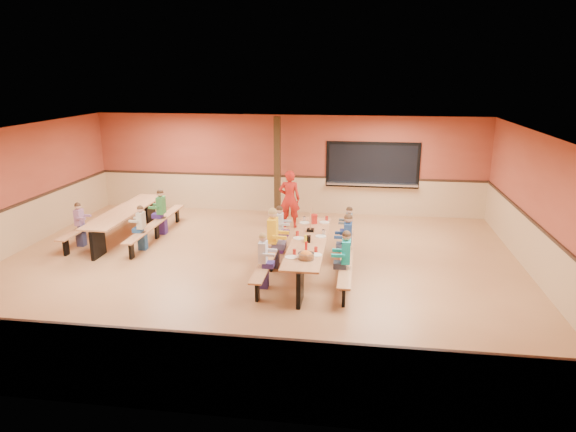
# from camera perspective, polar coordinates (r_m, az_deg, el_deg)

# --- Properties ---
(ground) EXTENTS (12.00, 12.00, 0.00)m
(ground) POSITION_cam_1_polar(r_m,az_deg,el_deg) (11.48, -3.71, -5.98)
(ground) COLOR #986139
(ground) RESTS_ON ground
(room_envelope) EXTENTS (12.04, 10.04, 3.02)m
(room_envelope) POSITION_cam_1_polar(r_m,az_deg,el_deg) (11.24, -3.77, -2.71)
(room_envelope) COLOR #9A422D
(room_envelope) RESTS_ON ground
(kitchen_pass_through) EXTENTS (2.78, 0.28, 1.38)m
(kitchen_pass_through) POSITION_cam_1_polar(r_m,az_deg,el_deg) (15.64, 9.37, 5.40)
(kitchen_pass_through) COLOR black
(kitchen_pass_through) RESTS_ON ground
(structural_post) EXTENTS (0.18, 0.18, 3.00)m
(structural_post) POSITION_cam_1_polar(r_m,az_deg,el_deg) (15.28, -1.19, 5.40)
(structural_post) COLOR black
(structural_post) RESTS_ON ground
(cafeteria_table_main) EXTENTS (1.91, 3.70, 0.74)m
(cafeteria_table_main) POSITION_cam_1_polar(r_m,az_deg,el_deg) (11.14, 2.30, -3.77)
(cafeteria_table_main) COLOR #B47447
(cafeteria_table_main) RESTS_ON ground
(cafeteria_table_second) EXTENTS (1.91, 3.70, 0.74)m
(cafeteria_table_second) POSITION_cam_1_polar(r_m,az_deg,el_deg) (14.19, -17.54, -0.19)
(cafeteria_table_second) COLOR #B47447
(cafeteria_table_second) RESTS_ON ground
(seated_child_white_left) EXTENTS (0.34, 0.28, 1.15)m
(seated_child_white_left) POSITION_cam_1_polar(r_m,az_deg,el_deg) (10.36, -2.78, -5.02)
(seated_child_white_left) COLOR silver
(seated_child_white_left) RESTS_ON ground
(seated_adult_yellow) EXTENTS (0.43, 0.35, 1.34)m
(seated_adult_yellow) POSITION_cam_1_polar(r_m,az_deg,el_deg) (11.41, -1.70, -2.50)
(seated_adult_yellow) COLOR yellow
(seated_adult_yellow) RESTS_ON ground
(seated_child_grey_left) EXTENTS (0.34, 0.28, 1.15)m
(seated_child_grey_left) POSITION_cam_1_polar(r_m,az_deg,el_deg) (12.34, -0.95, -1.55)
(seated_child_grey_left) COLOR #B9B9B9
(seated_child_grey_left) RESTS_ON ground
(seated_child_teal_right) EXTENTS (0.37, 0.30, 1.21)m
(seated_child_teal_right) POSITION_cam_1_polar(r_m,az_deg,el_deg) (10.34, 6.44, -4.96)
(seated_child_teal_right) COLOR #13A79E
(seated_child_teal_right) RESTS_ON ground
(seated_child_navy_right) EXTENTS (0.38, 0.31, 1.23)m
(seated_child_navy_right) POSITION_cam_1_polar(r_m,az_deg,el_deg) (11.44, 6.63, -2.85)
(seated_child_navy_right) COLOR navy
(seated_child_navy_right) RESTS_ON ground
(seated_child_char_right) EXTENTS (0.33, 0.27, 1.12)m
(seated_child_char_right) POSITION_cam_1_polar(r_m,az_deg,el_deg) (12.48, 6.77, -1.53)
(seated_child_char_right) COLOR #495053
(seated_child_char_right) RESTS_ON ground
(seated_child_purple_sec) EXTENTS (0.32, 0.26, 1.11)m
(seated_child_purple_sec) POSITION_cam_1_polar(r_m,az_deg,el_deg) (13.84, -22.13, -0.90)
(seated_child_purple_sec) COLOR #8B5B7D
(seated_child_purple_sec) RESTS_ON ground
(seated_child_green_sec) EXTENTS (0.37, 0.30, 1.21)m
(seated_child_green_sec) POSITION_cam_1_polar(r_m,az_deg,el_deg) (14.19, -13.88, 0.42)
(seated_child_green_sec) COLOR #337D3C
(seated_child_green_sec) RESTS_ON ground
(seated_child_tan_sec) EXTENTS (0.32, 0.26, 1.11)m
(seated_child_tan_sec) POSITION_cam_1_polar(r_m,az_deg,el_deg) (13.05, -15.95, -1.30)
(seated_child_tan_sec) COLOR #B5AB8F
(seated_child_tan_sec) RESTS_ON ground
(standing_woman) EXTENTS (0.62, 0.42, 1.63)m
(standing_woman) POSITION_cam_1_polar(r_m,az_deg,el_deg) (14.33, 0.17, 1.90)
(standing_woman) COLOR #B01C14
(standing_woman) RESTS_ON ground
(punch_pitcher) EXTENTS (0.16, 0.16, 0.22)m
(punch_pitcher) POSITION_cam_1_polar(r_m,az_deg,el_deg) (12.27, 2.93, -0.33)
(punch_pitcher) COLOR #AD1F17
(punch_pitcher) RESTS_ON cafeteria_table_main
(chip_bowl) EXTENTS (0.32, 0.32, 0.15)m
(chip_bowl) POSITION_cam_1_polar(r_m,az_deg,el_deg) (9.96, 2.01, -4.39)
(chip_bowl) COLOR orange
(chip_bowl) RESTS_ON cafeteria_table_main
(napkin_dispenser) EXTENTS (0.10, 0.14, 0.13)m
(napkin_dispenser) POSITION_cam_1_polar(r_m,az_deg,el_deg) (10.95, 2.27, -2.57)
(napkin_dispenser) COLOR black
(napkin_dispenser) RESTS_ON cafeteria_table_main
(condiment_mustard) EXTENTS (0.06, 0.06, 0.17)m
(condiment_mustard) POSITION_cam_1_polar(r_m,az_deg,el_deg) (10.88, 1.95, -2.57)
(condiment_mustard) COLOR yellow
(condiment_mustard) RESTS_ON cafeteria_table_main
(condiment_ketchup) EXTENTS (0.06, 0.06, 0.17)m
(condiment_ketchup) POSITION_cam_1_polar(r_m,az_deg,el_deg) (10.47, 2.03, -3.33)
(condiment_ketchup) COLOR #B2140F
(condiment_ketchup) RESTS_ON cafeteria_table_main
(table_paddle) EXTENTS (0.16, 0.16, 0.56)m
(table_paddle) POSITION_cam_1_polar(r_m,az_deg,el_deg) (11.65, 2.52, -1.07)
(table_paddle) COLOR black
(table_paddle) RESTS_ON cafeteria_table_main
(place_settings) EXTENTS (0.65, 3.30, 0.11)m
(place_settings) POSITION_cam_1_polar(r_m,az_deg,el_deg) (11.05, 2.32, -2.45)
(place_settings) COLOR beige
(place_settings) RESTS_ON cafeteria_table_main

